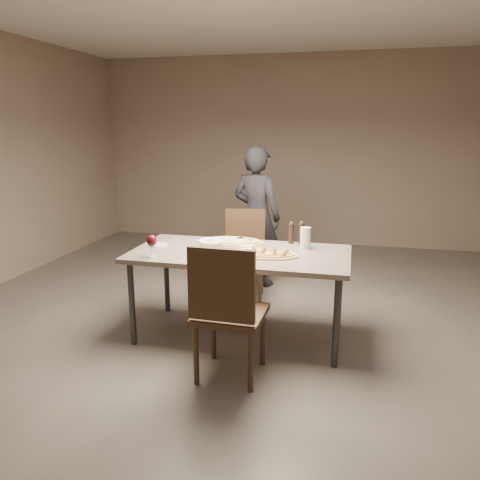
% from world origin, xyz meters
% --- Properties ---
extents(room, '(7.00, 7.00, 7.00)m').
position_xyz_m(room, '(0.00, 0.00, 1.40)').
color(room, '#635B55').
rests_on(room, ground).
extents(dining_table, '(1.80, 0.90, 0.75)m').
position_xyz_m(dining_table, '(0.00, 0.00, 0.69)').
color(dining_table, slate).
rests_on(dining_table, ground).
extents(zucchini_pizza, '(0.56, 0.31, 0.05)m').
position_xyz_m(zucchini_pizza, '(0.21, -0.07, 0.77)').
color(zucchini_pizza, tan).
rests_on(zucchini_pizza, dining_table).
extents(ham_pizza, '(0.55, 0.30, 0.04)m').
position_xyz_m(ham_pizza, '(-0.13, 0.28, 0.77)').
color(ham_pizza, tan).
rests_on(ham_pizza, dining_table).
extents(bread_basket, '(0.21, 0.21, 0.07)m').
position_xyz_m(bread_basket, '(-0.27, 0.06, 0.79)').
color(bread_basket, beige).
rests_on(bread_basket, dining_table).
extents(oil_dish, '(0.13, 0.13, 0.02)m').
position_xyz_m(oil_dish, '(0.01, 0.18, 0.76)').
color(oil_dish, white).
rests_on(oil_dish, dining_table).
extents(pepper_mill_left, '(0.05, 0.05, 0.20)m').
position_xyz_m(pepper_mill_left, '(0.37, 0.38, 0.84)').
color(pepper_mill_left, black).
rests_on(pepper_mill_left, dining_table).
extents(pepper_mill_right, '(0.05, 0.05, 0.21)m').
position_xyz_m(pepper_mill_right, '(0.47, 0.38, 0.85)').
color(pepper_mill_right, black).
rests_on(pepper_mill_right, dining_table).
extents(carafe, '(0.09, 0.09, 0.18)m').
position_xyz_m(carafe, '(0.52, 0.23, 0.84)').
color(carafe, silver).
rests_on(carafe, dining_table).
extents(wine_glass, '(0.08, 0.08, 0.18)m').
position_xyz_m(wine_glass, '(-0.64, -0.32, 0.88)').
color(wine_glass, silver).
rests_on(wine_glass, dining_table).
extents(side_plate, '(0.17, 0.17, 0.01)m').
position_xyz_m(side_plate, '(-0.74, 0.04, 0.76)').
color(side_plate, white).
rests_on(side_plate, dining_table).
extents(chair_near, '(0.49, 0.49, 1.01)m').
position_xyz_m(chair_near, '(0.09, -0.75, 0.56)').
color(chair_near, '#3D2A1A').
rests_on(chair_near, ground).
extents(chair_far, '(0.49, 0.49, 0.92)m').
position_xyz_m(chair_far, '(-0.18, 0.94, 0.52)').
color(chair_far, '#3D2A1A').
rests_on(chair_far, ground).
extents(diner, '(0.66, 0.53, 1.56)m').
position_xyz_m(diner, '(-0.14, 1.39, 0.78)').
color(diner, black).
rests_on(diner, ground).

